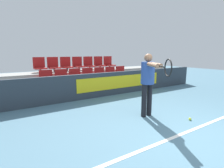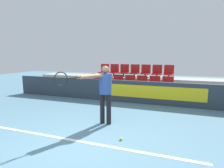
{
  "view_description": "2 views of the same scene",
  "coord_description": "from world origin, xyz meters",
  "px_view_note": "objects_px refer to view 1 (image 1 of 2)",
  "views": [
    {
      "loc": [
        -3.02,
        -1.68,
        1.62
      ],
      "look_at": [
        -0.26,
        2.57,
        0.72
      ],
      "focal_mm": 28.0,
      "sensor_mm": 36.0,
      "label": 1
    },
    {
      "loc": [
        1.78,
        -2.85,
        1.85
      ],
      "look_at": [
        0.03,
        2.2,
        1.0
      ],
      "focal_mm": 28.0,
      "sensor_mm": 36.0,
      "label": 2
    }
  ],
  "objects_px": {
    "stadium_chair_0": "(47,80)",
    "tennis_ball": "(190,119)",
    "stadium_chair_10": "(78,64)",
    "stadium_chair_4": "(101,76)",
    "stadium_chair_7": "(40,66)",
    "stadium_chair_11": "(89,64)",
    "stadium_chair_13": "(109,63)",
    "stadium_chair_12": "(99,64)",
    "stadium_chair_6": "(122,74)",
    "tennis_player": "(148,78)",
    "stadium_chair_3": "(89,77)",
    "stadium_chair_5": "(112,75)",
    "stadium_chair_8": "(54,65)",
    "stadium_chair_2": "(76,78)",
    "stadium_chair_1": "(62,79)",
    "stadium_chair_9": "(66,65)"
  },
  "relations": [
    {
      "from": "stadium_chair_2",
      "to": "tennis_ball",
      "type": "relative_size",
      "value": 9.16
    },
    {
      "from": "stadium_chair_6",
      "to": "stadium_chair_11",
      "type": "bearing_deg",
      "value": 135.16
    },
    {
      "from": "stadium_chair_2",
      "to": "stadium_chair_10",
      "type": "relative_size",
      "value": 1.0
    },
    {
      "from": "tennis_player",
      "to": "stadium_chair_0",
      "type": "bearing_deg",
      "value": 146.16
    },
    {
      "from": "stadium_chair_1",
      "to": "stadium_chair_11",
      "type": "xyz_separation_m",
      "value": [
        1.63,
        1.08,
        0.43
      ]
    },
    {
      "from": "stadium_chair_0",
      "to": "stadium_chair_12",
      "type": "distance_m",
      "value": 2.96
    },
    {
      "from": "stadium_chair_1",
      "to": "stadium_chair_2",
      "type": "relative_size",
      "value": 1.0
    },
    {
      "from": "stadium_chair_13",
      "to": "stadium_chair_12",
      "type": "bearing_deg",
      "value": 180.0
    },
    {
      "from": "stadium_chair_13",
      "to": "tennis_player",
      "type": "bearing_deg",
      "value": -109.89
    },
    {
      "from": "stadium_chair_10",
      "to": "stadium_chair_4",
      "type": "bearing_deg",
      "value": -63.31
    },
    {
      "from": "stadium_chair_1",
      "to": "tennis_player",
      "type": "xyz_separation_m",
      "value": [
        1.15,
        -3.26,
        0.32
      ]
    },
    {
      "from": "stadium_chair_10",
      "to": "stadium_chair_13",
      "type": "height_order",
      "value": "same"
    },
    {
      "from": "stadium_chair_7",
      "to": "stadium_chair_11",
      "type": "bearing_deg",
      "value": 0.0
    },
    {
      "from": "stadium_chair_2",
      "to": "tennis_ball",
      "type": "height_order",
      "value": "stadium_chair_2"
    },
    {
      "from": "stadium_chair_10",
      "to": "stadium_chair_12",
      "type": "relative_size",
      "value": 1.0
    },
    {
      "from": "stadium_chair_2",
      "to": "stadium_chair_1",
      "type": "bearing_deg",
      "value": 180.0
    },
    {
      "from": "stadium_chair_1",
      "to": "stadium_chair_9",
      "type": "relative_size",
      "value": 1.0
    },
    {
      "from": "stadium_chair_6",
      "to": "stadium_chair_11",
      "type": "distance_m",
      "value": 1.59
    },
    {
      "from": "stadium_chair_8",
      "to": "stadium_chair_11",
      "type": "distance_m",
      "value": 1.63
    },
    {
      "from": "stadium_chair_0",
      "to": "tennis_ball",
      "type": "distance_m",
      "value": 4.71
    },
    {
      "from": "tennis_player",
      "to": "tennis_ball",
      "type": "relative_size",
      "value": 24.3
    },
    {
      "from": "stadium_chair_12",
      "to": "stadium_chair_3",
      "type": "bearing_deg",
      "value": -135.16
    },
    {
      "from": "stadium_chair_2",
      "to": "stadium_chair_8",
      "type": "distance_m",
      "value": 1.28
    },
    {
      "from": "stadium_chair_6",
      "to": "tennis_ball",
      "type": "bearing_deg",
      "value": -102.06
    },
    {
      "from": "stadium_chair_5",
      "to": "stadium_chair_9",
      "type": "height_order",
      "value": "stadium_chair_9"
    },
    {
      "from": "stadium_chair_8",
      "to": "stadium_chair_9",
      "type": "xyz_separation_m",
      "value": [
        0.54,
        0.0,
        0.0
      ]
    },
    {
      "from": "stadium_chair_5",
      "to": "stadium_chair_11",
      "type": "relative_size",
      "value": 1.0
    },
    {
      "from": "stadium_chair_7",
      "to": "stadium_chair_11",
      "type": "relative_size",
      "value": 1.0
    },
    {
      "from": "stadium_chair_3",
      "to": "stadium_chair_9",
      "type": "height_order",
      "value": "stadium_chair_9"
    },
    {
      "from": "stadium_chair_11",
      "to": "stadium_chair_3",
      "type": "bearing_deg",
      "value": -116.69
    },
    {
      "from": "stadium_chair_6",
      "to": "tennis_player",
      "type": "bearing_deg",
      "value": -115.71
    },
    {
      "from": "stadium_chair_1",
      "to": "tennis_player",
      "type": "distance_m",
      "value": 3.47
    },
    {
      "from": "stadium_chair_3",
      "to": "tennis_ball",
      "type": "xyz_separation_m",
      "value": [
        0.78,
        -4.0,
        -0.65
      ]
    },
    {
      "from": "stadium_chair_12",
      "to": "stadium_chair_4",
      "type": "bearing_deg",
      "value": -116.69
    },
    {
      "from": "stadium_chair_4",
      "to": "stadium_chair_13",
      "type": "relative_size",
      "value": 1.0
    },
    {
      "from": "stadium_chair_0",
      "to": "stadium_chair_5",
      "type": "distance_m",
      "value": 2.72
    },
    {
      "from": "stadium_chair_6",
      "to": "tennis_player",
      "type": "height_order",
      "value": "tennis_player"
    },
    {
      "from": "stadium_chair_3",
      "to": "stadium_chair_10",
      "type": "height_order",
      "value": "stadium_chair_10"
    },
    {
      "from": "stadium_chair_9",
      "to": "stadium_chair_12",
      "type": "relative_size",
      "value": 1.0
    },
    {
      "from": "stadium_chair_10",
      "to": "stadium_chair_13",
      "type": "xyz_separation_m",
      "value": [
        1.63,
        0.0,
        0.0
      ]
    },
    {
      "from": "stadium_chair_7",
      "to": "stadium_chair_8",
      "type": "xyz_separation_m",
      "value": [
        0.54,
        0.0,
        0.0
      ]
    },
    {
      "from": "stadium_chair_3",
      "to": "stadium_chair_5",
      "type": "distance_m",
      "value": 1.09
    },
    {
      "from": "stadium_chair_4",
      "to": "stadium_chair_6",
      "type": "relative_size",
      "value": 1.0
    },
    {
      "from": "stadium_chair_7",
      "to": "stadium_chair_13",
      "type": "height_order",
      "value": "same"
    },
    {
      "from": "stadium_chair_10",
      "to": "tennis_ball",
      "type": "bearing_deg",
      "value": -81.32
    },
    {
      "from": "stadium_chair_0",
      "to": "stadium_chair_3",
      "type": "height_order",
      "value": "same"
    },
    {
      "from": "stadium_chair_13",
      "to": "tennis_ball",
      "type": "height_order",
      "value": "stadium_chair_13"
    },
    {
      "from": "stadium_chair_5",
      "to": "stadium_chair_12",
      "type": "bearing_deg",
      "value": 90.0
    },
    {
      "from": "stadium_chair_4",
      "to": "stadium_chair_10",
      "type": "height_order",
      "value": "stadium_chair_10"
    },
    {
      "from": "stadium_chair_2",
      "to": "tennis_player",
      "type": "relative_size",
      "value": 0.38
    }
  ]
}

